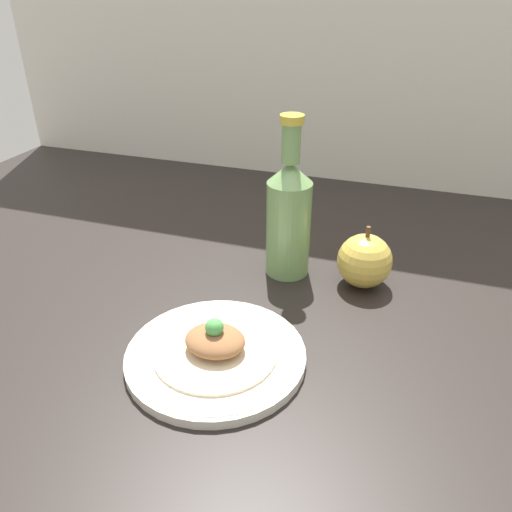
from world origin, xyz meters
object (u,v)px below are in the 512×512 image
object	(u,v)px
plate	(216,355)
plated_food	(215,344)
apple	(364,261)
cider_bottle	(289,215)

from	to	relation	value
plate	plated_food	distance (cm)	1.65
plate	apple	xyz separation A→B (cm)	(14.56, 23.04, 3.33)
plated_food	apple	distance (cm)	27.31
plate	cider_bottle	distance (cm)	25.03
apple	plated_food	bearing A→B (deg)	-122.29
plated_food	cider_bottle	xyz separation A→B (cm)	(2.60, 23.21, 7.37)
plate	plated_food	xyz separation A→B (cm)	(0.00, -0.00, 1.65)
cider_bottle	apple	bearing A→B (deg)	-0.80
plate	plated_food	size ratio (longest dim) A/B	1.45
cider_bottle	plate	bearing A→B (deg)	-96.40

